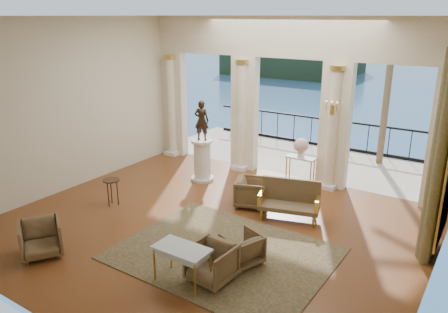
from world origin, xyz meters
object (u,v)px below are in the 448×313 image
Objects in this scene: armchair_a at (41,237)px; armchair_d at (252,191)px; armchair_b at (211,261)px; side_table at (112,183)px; armchair_c at (242,247)px; console_table at (300,162)px; statue at (202,121)px; game_table at (182,251)px; settee at (290,200)px; pedestal at (202,161)px.

armchair_d is at bearing 4.54° from armchair_a.
armchair_b is at bearing 177.84° from armchair_d.
side_table is at bearing 164.95° from armchair_b.
armchair_c is 0.82× the size of console_table.
side_table is at bearing 46.88° from armchair_a.
game_table is at bearing 103.63° from statue.
settee is at bearing -71.29° from console_table.
settee is at bearing -15.42° from pedestal.
armchair_b is at bearing -18.44° from side_table.
armchair_b is 0.68× the size of statue.
console_table is at bearing -170.68° from statue.
armchair_a is 3.94m from armchair_c.
armchair_b is 5.00m from pedestal.
side_table is at bearing 102.91° from armchair_d.
statue is at bearing -113.02° from armchair_c.
armchair_d reaches higher than side_table.
console_table is at bearing 92.43° from game_table.
armchair_b is at bearing -82.31° from console_table.
statue is at bearing 49.88° from armchair_d.
pedestal is 1.17m from statue.
armchair_d is 1.15× the size of side_table.
armchair_d is 2.10m from console_table.
console_table is (0.37, 2.05, 0.26)m from armchair_d.
armchair_d is 1.07m from settee.
armchair_c is (3.45, 1.90, -0.05)m from armchair_a.
console_table reaches higher than armchair_c.
armchair_d is at bearing -20.32° from pedestal.
pedestal is 1.45× the size of console_table.
console_table reaches higher than side_table.
armchair_c is 1.27m from game_table.
statue reaches higher than armchair_c.
statue reaches higher than side_table.
armchair_a is 1.01× the size of armchair_d.
game_table reaches higher than side_table.
armchair_a is 3.48m from armchair_b.
pedestal is at bearing 122.03° from game_table.
statue reaches higher than console_table.
game_table is 5.04m from pedestal.
console_table is (2.43, 1.29, -1.10)m from statue.
armchair_d is at bearing 158.25° from settee.
armchair_a is 1.16× the size of armchair_c.
pedestal is 1.07× the size of statue.
armchair_a is 5.37m from settee.
armchair_d is at bearing 141.16° from statue.
side_table is (-3.27, -3.92, -0.07)m from console_table.
pedestal is (-3.08, 3.94, 0.19)m from armchair_b.
armchair_a reaches higher than side_table.
armchair_d reaches higher than game_table.
statue is at bearing 148.14° from settee.
console_table is at bearing 50.13° from side_table.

